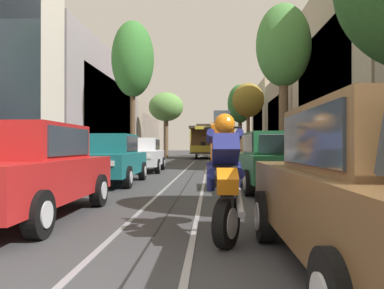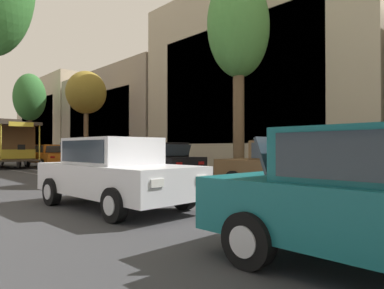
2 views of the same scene
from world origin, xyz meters
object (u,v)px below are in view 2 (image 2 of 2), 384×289
(street_tree_kerb_right_fourth, at_px, (30,98))
(cable_car_trolley, at_px, (0,144))
(parked_car_orange_sixth_right, at_px, (48,156))
(street_tree_kerb_right_second, at_px, (239,29))
(parked_car_white_mid_left, at_px, (114,172))
(parked_car_black_fourth_right, at_px, (159,161))
(parked_car_orange_fifth_right, at_px, (89,157))
(parked_car_brown_mid_right, at_px, (288,166))
(street_tree_kerb_right_mid, at_px, (86,93))

(street_tree_kerb_right_fourth, relative_size, cable_car_trolley, 0.93)
(street_tree_kerb_right_fourth, height_order, cable_car_trolley, street_tree_kerb_right_fourth)
(street_tree_kerb_right_fourth, bearing_deg, parked_car_orange_sixth_right, -100.60)
(street_tree_kerb_right_second, height_order, street_tree_kerb_right_fourth, street_tree_kerb_right_second)
(parked_car_white_mid_left, xyz_separation_m, parked_car_black_fourth_right, (5.02, 4.91, 0.00))
(parked_car_white_mid_left, bearing_deg, parked_car_black_fourth_right, 44.37)
(parked_car_orange_fifth_right, bearing_deg, parked_car_brown_mid_right, -89.62)
(parked_car_white_mid_left, xyz_separation_m, parked_car_orange_fifth_right, (5.04, 11.57, 0.00))
(street_tree_kerb_right_fourth, bearing_deg, parked_car_brown_mid_right, -93.13)
(parked_car_black_fourth_right, relative_size, parked_car_orange_fifth_right, 1.01)
(parked_car_white_mid_left, xyz_separation_m, street_tree_kerb_right_fourth, (6.71, 27.57, 5.33))
(parked_car_white_mid_left, relative_size, street_tree_kerb_right_second, 0.51)
(parked_car_black_fourth_right, distance_m, street_tree_kerb_right_second, 6.48)
(street_tree_kerb_right_second, distance_m, cable_car_trolley, 19.54)
(parked_car_white_mid_left, distance_m, street_tree_kerb_right_second, 9.15)
(parked_car_orange_sixth_right, height_order, street_tree_kerb_right_mid, street_tree_kerb_right_mid)
(street_tree_kerb_right_mid, bearing_deg, street_tree_kerb_right_fourth, 88.80)
(street_tree_kerb_right_second, bearing_deg, parked_car_orange_fifth_right, 101.78)
(street_tree_kerb_right_mid, bearing_deg, parked_car_white_mid_left, -113.29)
(parked_car_white_mid_left, bearing_deg, parked_car_orange_fifth_right, 66.46)
(parked_car_orange_fifth_right, distance_m, street_tree_kerb_right_fourth, 16.95)
(parked_car_orange_sixth_right, bearing_deg, parked_car_black_fourth_right, -89.21)
(parked_car_orange_fifth_right, bearing_deg, street_tree_kerb_right_second, -78.22)
(parked_car_white_mid_left, height_order, cable_car_trolley, cable_car_trolley)
(parked_car_brown_mid_right, bearing_deg, parked_car_white_mid_left, 165.38)
(parked_car_white_mid_left, bearing_deg, street_tree_kerb_right_second, 16.74)
(parked_car_brown_mid_right, bearing_deg, parked_car_black_fourth_right, 90.94)
(parked_car_brown_mid_right, xyz_separation_m, street_tree_kerb_right_fourth, (1.58, 28.91, 5.33))
(parked_car_orange_fifth_right, xyz_separation_m, street_tree_kerb_right_second, (1.97, -9.46, 5.49))
(parked_car_white_mid_left, relative_size, street_tree_kerb_right_mid, 0.67)
(parked_car_black_fourth_right, distance_m, parked_car_orange_fifth_right, 6.65)
(street_tree_kerb_right_fourth, bearing_deg, street_tree_kerb_right_mid, -91.20)
(parked_car_brown_mid_right, height_order, parked_car_orange_sixth_right, same)
(parked_car_brown_mid_right, xyz_separation_m, parked_car_orange_fifth_right, (-0.09, 12.90, 0.00))
(parked_car_brown_mid_right, height_order, street_tree_kerb_right_mid, street_tree_kerb_right_mid)
(parked_car_orange_fifth_right, height_order, parked_car_orange_sixth_right, same)
(parked_car_black_fourth_right, bearing_deg, street_tree_kerb_right_fourth, 85.75)
(street_tree_kerb_right_second, relative_size, street_tree_kerb_right_mid, 1.30)
(parked_car_orange_fifth_right, height_order, street_tree_kerb_right_second, street_tree_kerb_right_second)
(street_tree_kerb_right_second, distance_m, street_tree_kerb_right_fourth, 25.47)
(parked_car_orange_sixth_right, relative_size, street_tree_kerb_right_mid, 0.67)
(parked_car_white_mid_left, relative_size, parked_car_orange_sixth_right, 1.00)
(parked_car_orange_sixth_right, bearing_deg, parked_car_white_mid_left, -105.38)
(parked_car_orange_fifth_right, xyz_separation_m, parked_car_orange_sixth_right, (-0.19, 6.06, 0.00))
(parked_car_white_mid_left, height_order, parked_car_orange_fifth_right, same)
(parked_car_white_mid_left, distance_m, parked_car_orange_fifth_right, 12.62)
(street_tree_kerb_right_second, bearing_deg, parked_car_orange_sixth_right, 97.94)
(street_tree_kerb_right_second, height_order, cable_car_trolley, street_tree_kerb_right_second)
(street_tree_kerb_right_second, relative_size, street_tree_kerb_right_fourth, 1.01)
(parked_car_brown_mid_right, bearing_deg, cable_car_trolley, 96.83)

